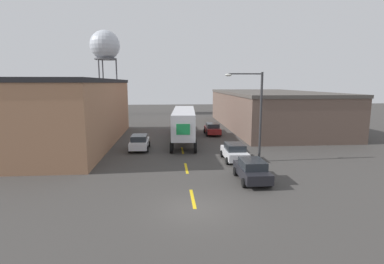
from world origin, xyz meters
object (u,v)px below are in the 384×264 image
at_px(parked_car_right_near, 252,170).
at_px(parked_car_right_mid, 234,152).
at_px(parked_car_left_far, 139,142).
at_px(water_tower, 105,46).
at_px(street_lamp, 256,110).
at_px(semi_truck, 184,121).
at_px(parked_car_right_far, 212,129).

relative_size(parked_car_right_near, parked_car_right_mid, 1.00).
bearing_deg(parked_car_right_mid, parked_car_left_far, 150.10).
distance_m(water_tower, street_lamp, 47.09).
relative_size(semi_truck, street_lamp, 1.97).
bearing_deg(street_lamp, semi_truck, 118.54).
height_order(parked_car_right_far, street_lamp, street_lamp).
bearing_deg(parked_car_right_near, parked_car_left_far, 129.50).
relative_size(semi_truck, parked_car_left_far, 3.65).
xyz_separation_m(parked_car_left_far, parked_car_right_mid, (8.78, -5.05, 0.00)).
height_order(semi_truck, parked_car_right_near, semi_truck).
bearing_deg(street_lamp, water_tower, 116.56).
bearing_deg(water_tower, street_lamp, -63.44).
height_order(parked_car_left_far, water_tower, water_tower).
distance_m(parked_car_right_near, parked_car_right_far, 18.97).
relative_size(semi_truck, water_tower, 0.86).
distance_m(parked_car_right_near, water_tower, 51.89).
bearing_deg(parked_car_right_near, water_tower, 112.18).
relative_size(parked_car_right_near, parked_car_right_far, 1.00).
bearing_deg(parked_car_right_far, parked_car_right_near, -90.00).
height_order(parked_car_right_far, parked_car_left_far, same).
bearing_deg(semi_truck, parked_car_left_far, -131.33).
xyz_separation_m(semi_truck, parked_car_right_far, (3.93, 3.47, -1.52)).
xyz_separation_m(water_tower, street_lamp, (20.59, -41.18, -9.87)).
height_order(semi_truck, water_tower, water_tower).
bearing_deg(street_lamp, parked_car_left_far, 152.41).
distance_m(parked_car_left_far, water_tower, 39.54).
xyz_separation_m(parked_car_right_far, parked_car_left_far, (-8.78, -8.32, 0.00)).
xyz_separation_m(semi_truck, parked_car_right_near, (3.93, -15.50, -1.52)).
xyz_separation_m(parked_car_left_far, street_lamp, (10.47, -5.47, 3.76)).
height_order(semi_truck, parked_car_right_far, semi_truck).
xyz_separation_m(parked_car_right_mid, water_tower, (-18.90, 40.76, 13.64)).
relative_size(parked_car_right_near, street_lamp, 0.54).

